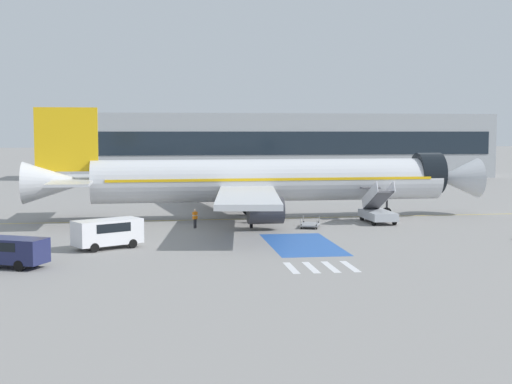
{
  "coord_description": "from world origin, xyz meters",
  "views": [
    {
      "loc": [
        -11.4,
        -65.87,
        8.12
      ],
      "look_at": [
        -3.12,
        -4.1,
        2.8
      ],
      "focal_mm": 50.0,
      "sensor_mm": 36.0,
      "label": 1
    }
  ],
  "objects_px": {
    "service_van_0": "(108,231)",
    "ground_crew_0": "(251,216)",
    "boarding_stairs_forward": "(378,212)",
    "fuel_tanker": "(194,182)",
    "airliner": "(263,181)",
    "ground_crew_1": "(195,217)",
    "terminal_building": "(285,146)",
    "service_van_1": "(4,249)",
    "baggage_cart": "(310,224)"
  },
  "relations": [
    {
      "from": "boarding_stairs_forward",
      "to": "service_van_0",
      "type": "bearing_deg",
      "value": -155.52
    },
    {
      "from": "ground_crew_1",
      "to": "terminal_building",
      "type": "bearing_deg",
      "value": -152.38
    },
    {
      "from": "fuel_tanker",
      "to": "service_van_1",
      "type": "distance_m",
      "value": 47.13
    },
    {
      "from": "service_van_1",
      "to": "service_van_0",
      "type": "bearing_deg",
      "value": -18.22
    },
    {
      "from": "fuel_tanker",
      "to": "terminal_building",
      "type": "xyz_separation_m",
      "value": [
        17.74,
        34.81,
        3.8
      ]
    },
    {
      "from": "boarding_stairs_forward",
      "to": "fuel_tanker",
      "type": "xyz_separation_m",
      "value": [
        -15.01,
        28.01,
        0.8
      ]
    },
    {
      "from": "boarding_stairs_forward",
      "to": "baggage_cart",
      "type": "bearing_deg",
      "value": -162.1
    },
    {
      "from": "fuel_tanker",
      "to": "ground_crew_1",
      "type": "distance_m",
      "value": 29.5
    },
    {
      "from": "ground_crew_1",
      "to": "terminal_building",
      "type": "relative_size",
      "value": 0.02
    },
    {
      "from": "fuel_tanker",
      "to": "baggage_cart",
      "type": "xyz_separation_m",
      "value": [
        8.38,
        -30.34,
        -1.51
      ]
    },
    {
      "from": "ground_crew_0",
      "to": "terminal_building",
      "type": "height_order",
      "value": "terminal_building"
    },
    {
      "from": "boarding_stairs_forward",
      "to": "ground_crew_0",
      "type": "bearing_deg",
      "value": -171.76
    },
    {
      "from": "baggage_cart",
      "to": "ground_crew_1",
      "type": "bearing_deg",
      "value": 11.64
    },
    {
      "from": "service_van_1",
      "to": "terminal_building",
      "type": "relative_size",
      "value": 0.08
    },
    {
      "from": "service_van_0",
      "to": "baggage_cart",
      "type": "distance_m",
      "value": 18.42
    },
    {
      "from": "terminal_building",
      "to": "ground_crew_0",
      "type": "bearing_deg",
      "value": -102.46
    },
    {
      "from": "baggage_cart",
      "to": "airliner",
      "type": "bearing_deg",
      "value": -48.07
    },
    {
      "from": "ground_crew_1",
      "to": "fuel_tanker",
      "type": "bearing_deg",
      "value": -138.38
    },
    {
      "from": "service_van_0",
      "to": "terminal_building",
      "type": "bearing_deg",
      "value": 130.77
    },
    {
      "from": "service_van_0",
      "to": "ground_crew_1",
      "type": "relative_size",
      "value": 3.14
    },
    {
      "from": "service_van_0",
      "to": "airliner",
      "type": "bearing_deg",
      "value": 109.37
    },
    {
      "from": "boarding_stairs_forward",
      "to": "baggage_cart",
      "type": "distance_m",
      "value": 7.07
    },
    {
      "from": "airliner",
      "to": "ground_crew_1",
      "type": "relative_size",
      "value": 26.85
    },
    {
      "from": "airliner",
      "to": "service_van_1",
      "type": "relative_size",
      "value": 7.7
    },
    {
      "from": "terminal_building",
      "to": "service_van_0",
      "type": "bearing_deg",
      "value": -109.05
    },
    {
      "from": "airliner",
      "to": "terminal_building",
      "type": "xyz_separation_m",
      "value": [
        12.44,
        58.56,
        2.02
      ]
    },
    {
      "from": "service_van_0",
      "to": "boarding_stairs_forward",
      "type": "bearing_deg",
      "value": 85.77
    },
    {
      "from": "service_van_1",
      "to": "airliner",
      "type": "bearing_deg",
      "value": -16.38
    },
    {
      "from": "boarding_stairs_forward",
      "to": "service_van_0",
      "type": "height_order",
      "value": "boarding_stairs_forward"
    },
    {
      "from": "airliner",
      "to": "fuel_tanker",
      "type": "height_order",
      "value": "airliner"
    },
    {
      "from": "service_van_0",
      "to": "terminal_building",
      "type": "distance_m",
      "value": 78.31
    },
    {
      "from": "airliner",
      "to": "ground_crew_0",
      "type": "bearing_deg",
      "value": -18.28
    },
    {
      "from": "service_van_0",
      "to": "service_van_1",
      "type": "relative_size",
      "value": 0.9
    },
    {
      "from": "service_van_0",
      "to": "ground_crew_0",
      "type": "height_order",
      "value": "service_van_0"
    },
    {
      "from": "airliner",
      "to": "service_van_1",
      "type": "distance_m",
      "value": 28.56
    },
    {
      "from": "terminal_building",
      "to": "service_van_1",
      "type": "bearing_deg",
      "value": -111.31
    },
    {
      "from": "baggage_cart",
      "to": "ground_crew_0",
      "type": "height_order",
      "value": "ground_crew_0"
    },
    {
      "from": "service_van_0",
      "to": "ground_crew_0",
      "type": "distance_m",
      "value": 14.44
    },
    {
      "from": "service_van_0",
      "to": "ground_crew_1",
      "type": "height_order",
      "value": "service_van_0"
    },
    {
      "from": "fuel_tanker",
      "to": "ground_crew_0",
      "type": "height_order",
      "value": "fuel_tanker"
    },
    {
      "from": "service_van_1",
      "to": "terminal_building",
      "type": "distance_m",
      "value": 85.95
    },
    {
      "from": "airliner",
      "to": "terminal_building",
      "type": "bearing_deg",
      "value": 166.54
    },
    {
      "from": "ground_crew_0",
      "to": "terminal_building",
      "type": "distance_m",
      "value": 66.52
    },
    {
      "from": "service_van_0",
      "to": "baggage_cart",
      "type": "relative_size",
      "value": 1.71
    },
    {
      "from": "boarding_stairs_forward",
      "to": "ground_crew_1",
      "type": "distance_m",
      "value": 16.36
    },
    {
      "from": "service_van_1",
      "to": "ground_crew_1",
      "type": "bearing_deg",
      "value": -12.95
    },
    {
      "from": "boarding_stairs_forward",
      "to": "ground_crew_1",
      "type": "xyz_separation_m",
      "value": [
        -16.29,
        -1.45,
        -0.06
      ]
    },
    {
      "from": "boarding_stairs_forward",
      "to": "terminal_building",
      "type": "distance_m",
      "value": 63.04
    },
    {
      "from": "terminal_building",
      "to": "ground_crew_1",
      "type": "bearing_deg",
      "value": -106.48
    },
    {
      "from": "service_van_0",
      "to": "terminal_building",
      "type": "xyz_separation_m",
      "value": [
        25.53,
        73.91,
        4.34
      ]
    }
  ]
}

